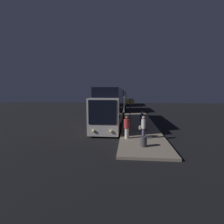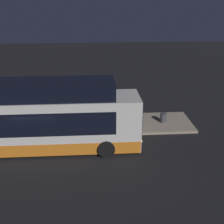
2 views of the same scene
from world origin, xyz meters
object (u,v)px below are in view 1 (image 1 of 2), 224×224
Objects in this scene: trash_bin at (143,141)px; passenger_boarding at (143,126)px; passenger_waiting at (142,120)px; suitcase at (145,127)px; passenger_with_bags at (127,126)px; sign_post at (130,107)px; bus_lead at (111,108)px; bus_second at (118,102)px; bus_third at (122,99)px.

passenger_boarding is at bearing 176.01° from trash_bin.
trash_bin is at bearing 104.04° from passenger_waiting.
suitcase is at bearing 3.90° from passenger_boarding.
passenger_waiting is 3.59m from passenger_with_bags.
passenger_boarding is 0.62× the size of sign_post.
passenger_boarding is at bearing 104.59° from passenger_waiting.
bus_second is (-14.05, -0.00, -0.10)m from bus_lead.
passenger_boarding is at bearing 8.63° from bus_second.
suitcase is 0.35× the size of sign_post.
sign_post is at bearing 20.32° from passenger_boarding.
passenger_with_bags is at bearing 3.08° from bus_third.
trash_bin is at bearing -6.33° from suitcase.
sign_post reaches higher than passenger_boarding.
bus_lead is at bearing 37.66° from passenger_boarding.
passenger_waiting is (3.16, 3.26, -0.75)m from bus_lead.
passenger_waiting is 0.81m from suitcase.
bus_lead is 7.23× the size of passenger_with_bags.
bus_third reaches higher than passenger_boarding.
passenger_waiting is 0.98× the size of passenger_with_bags.
sign_post is at bearing 8.73° from bus_second.
trash_bin is at bearing 5.54° from sign_post.
sign_post is (0.10, 2.17, 0.17)m from bus_lead.
bus_third is 18.75× the size of trash_bin.
suitcase is 4.70m from trash_bin.
bus_third is 7.14× the size of passenger_with_bags.
suitcase is (-2.76, 1.60, -0.53)m from passenger_with_bags.
passenger_boarding is 1.74× the size of suitcase.
trash_bin is (1.95, -0.14, -0.61)m from passenger_boarding.
bus_third is 12.47× the size of suitcase.
sign_post is (-6.36, -0.94, 0.89)m from passenger_boarding.
bus_second is at bearing -171.27° from sign_post.
passenger_waiting is 0.60× the size of sign_post.
passenger_with_bags is at bearing -150.62° from trash_bin.
bus_lead is 5.27m from suitcase.
passenger_with_bags is 6.46m from sign_post.
trash_bin is (1.91, 1.08, -0.58)m from passenger_with_bags.
bus_second is at bearing 127.83° from passenger_with_bags.
passenger_with_bags is at bearing -2.44° from sign_post.
passenger_waiting is (31.93, 3.26, -0.61)m from bus_third.
passenger_with_bags is 3.23m from suitcase.
bus_third is at bearing -173.86° from suitcase.
passenger_boarding is 3.29m from passenger_waiting.
bus_lead is 2.18m from sign_post.
passenger_waiting is 3.38m from sign_post.
sign_post reaches higher than passenger_with_bags.
bus_lead is 4.46× the size of sign_post.
passenger_boarding is 1.02× the size of passenger_waiting.
bus_second is 3.91× the size of sign_post.
sign_post is 8.47m from trash_bin.
bus_lead is at bearing -160.48° from trash_bin.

